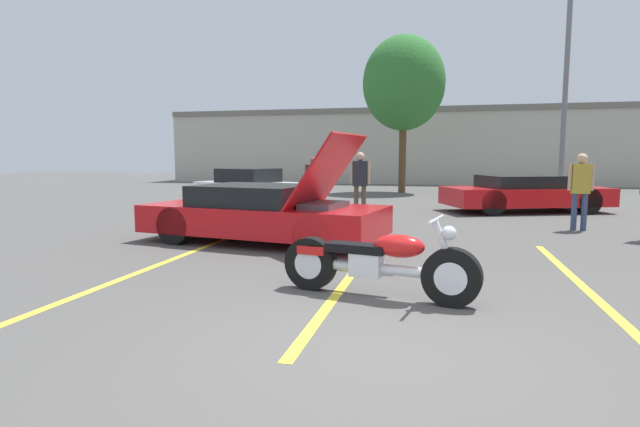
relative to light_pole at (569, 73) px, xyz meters
The scene contains 14 objects.
ground_plane 17.20m from the light_pole, 107.14° to the right, with size 80.00×80.00×0.00m, color #514F4C.
parking_stripe_foreground 16.43m from the light_pole, 122.36° to the right, with size 0.12×5.93×0.01m, color yellow.
parking_stripe_middle 15.14m from the light_pole, 112.56° to the right, with size 0.12×5.93×0.01m, color yellow.
parking_stripe_back 14.33m from the light_pole, 101.15° to the right, with size 0.12×5.93×0.01m, color yellow.
far_building 12.35m from the light_pole, 113.73° to the left, with size 32.00×4.20×4.40m.
light_pole is the anchor object (origin of this frame).
tree_background 6.61m from the light_pole, 155.84° to the left, with size 3.58×3.58×6.86m.
motorcycle 15.70m from the light_pole, 109.56° to the right, with size 2.31×0.81×0.96m.
show_car_hood_open 14.01m from the light_pole, 124.38° to the right, with size 4.73×2.59×2.00m.
parked_car_left_row 12.05m from the light_pole, 163.13° to the right, with size 4.40×3.00×1.19m.
parked_car_mid_row 6.26m from the light_pole, 114.51° to the right, with size 4.94×3.40×1.06m.
spectator_near_motorcycle 10.04m from the light_pole, 133.20° to the right, with size 0.52×0.23×1.72m.
spectator_by_show_car 10.86m from the light_pole, 138.89° to the right, with size 0.52×0.21×1.60m.
spectator_far_lot 8.93m from the light_pole, 100.00° to the right, with size 0.52×0.22×1.67m.
Camera 1 is at (0.49, -4.00, 1.61)m, focal length 28.00 mm.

